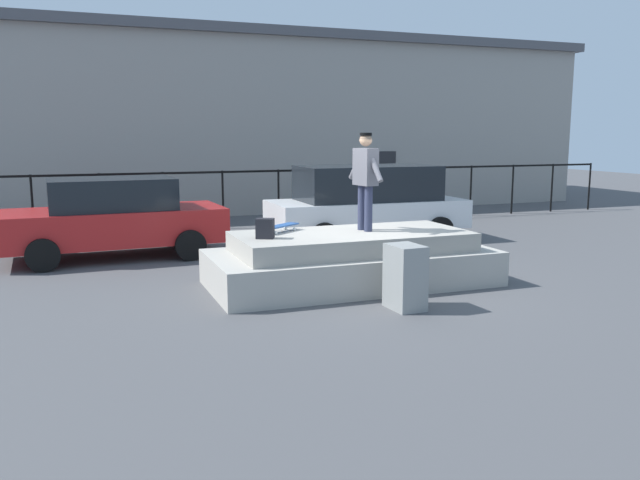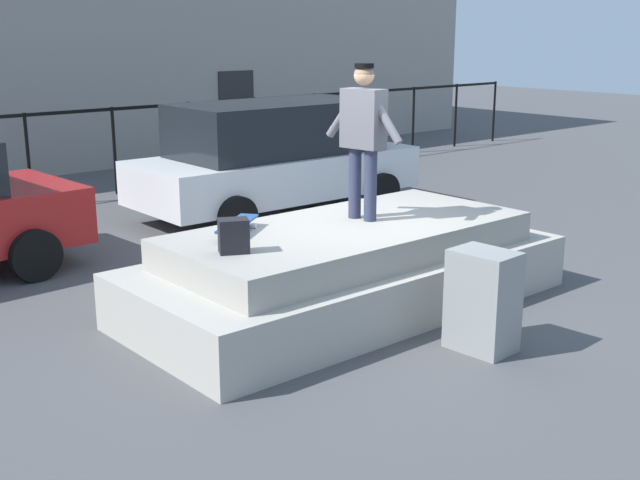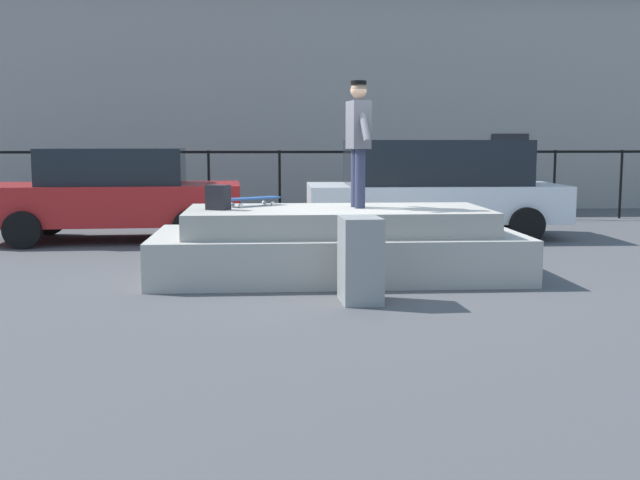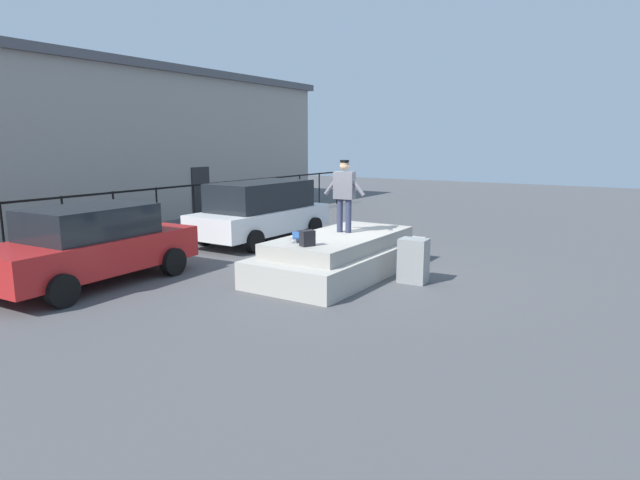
{
  "view_description": "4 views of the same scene",
  "coord_description": "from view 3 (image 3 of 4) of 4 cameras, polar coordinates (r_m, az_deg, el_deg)",
  "views": [
    {
      "loc": [
        -4.58,
        -10.13,
        2.6
      ],
      "look_at": [
        -0.54,
        0.48,
        0.72
      ],
      "focal_mm": 36.18,
      "sensor_mm": 36.0,
      "label": 1
    },
    {
      "loc": [
        -5.9,
        -6.26,
        2.97
      ],
      "look_at": [
        -0.1,
        0.49,
        0.63
      ],
      "focal_mm": 45.18,
      "sensor_mm": 36.0,
      "label": 2
    },
    {
      "loc": [
        -1.11,
        -10.48,
        1.83
      ],
      "look_at": [
        -0.32,
        0.94,
        0.36
      ],
      "focal_mm": 43.85,
      "sensor_mm": 36.0,
      "label": 3
    },
    {
      "loc": [
        -10.76,
        -6.23,
        3.04
      ],
      "look_at": [
        0.02,
        0.64,
        0.69
      ],
      "focal_mm": 30.17,
      "sensor_mm": 36.0,
      "label": 4
    }
  ],
  "objects": [
    {
      "name": "ground_plane",
      "position": [
        10.7,
        2.06,
        -2.55
      ],
      "size": [
        60.0,
        60.0,
        0.0
      ],
      "primitive_type": "plane",
      "color": "#4C4C4F"
    },
    {
      "name": "backpack",
      "position": [
        10.35,
        -7.45,
        3.1
      ],
      "size": [
        0.34,
        0.31,
        0.33
      ],
      "primitive_type": "cube",
      "rotation": [
        0.0,
        0.0,
        2.67
      ],
      "color": "black",
      "rests_on": "concrete_ledge"
    },
    {
      "name": "concrete_ledge",
      "position": [
        10.56,
        1.26,
        -0.37
      ],
      "size": [
        4.9,
        2.24,
        0.92
      ],
      "color": "#ADA89E",
      "rests_on": "ground_plane"
    },
    {
      "name": "fence_row",
      "position": [
        17.84,
        -0.39,
        4.94
      ],
      "size": [
        24.06,
        0.06,
        1.6
      ],
      "color": "black",
      "rests_on": "ground_plane"
    },
    {
      "name": "utility_box",
      "position": [
        8.83,
        2.97,
        -1.45
      ],
      "size": [
        0.47,
        0.62,
        0.97
      ],
      "primitive_type": "cube",
      "rotation": [
        0.0,
        0.0,
        0.06
      ],
      "color": "gray",
      "rests_on": "ground_plane"
    },
    {
      "name": "skateboarder",
      "position": [
        10.59,
        2.81,
        7.71
      ],
      "size": [
        0.3,
        1.04,
        1.7
      ],
      "color": "#2D334C",
      "rests_on": "concrete_ledge"
    },
    {
      "name": "car_white_hatchback_mid",
      "position": [
        14.95,
        8.36,
        3.91
      ],
      "size": [
        4.79,
        2.2,
        1.83
      ],
      "color": "white",
      "rests_on": "ground_plane"
    },
    {
      "name": "skateboard",
      "position": [
        10.91,
        -4.94,
        3.02
      ],
      "size": [
        0.79,
        0.66,
        0.12
      ],
      "color": "#264C8C",
      "rests_on": "concrete_ledge"
    },
    {
      "name": "car_red_sedan_near",
      "position": [
        14.78,
        -14.75,
        3.31
      ],
      "size": [
        4.63,
        2.35,
        1.68
      ],
      "color": "#B21E1E",
      "rests_on": "ground_plane"
    },
    {
      "name": "warehouse_building",
      "position": [
        24.38,
        -1.37,
        10.0
      ],
      "size": [
        27.22,
        8.27,
        5.94
      ],
      "color": "gray",
      "rests_on": "ground_plane"
    }
  ]
}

